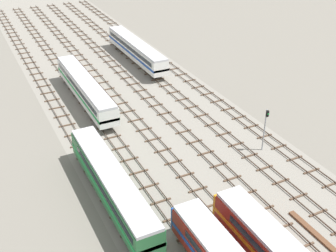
# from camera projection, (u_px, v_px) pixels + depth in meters

# --- Properties ---
(ground_plane) EXTENTS (480.00, 480.00, 0.00)m
(ground_plane) POSITION_uv_depth(u_px,v_px,m) (126.00, 93.00, 70.33)
(ground_plane) COLOR slate
(ballast_bed) EXTENTS (27.12, 176.00, 0.01)m
(ballast_bed) POSITION_uv_depth(u_px,v_px,m) (126.00, 93.00, 70.33)
(ballast_bed) COLOR gray
(ballast_bed) RESTS_ON ground
(track_far_left) EXTENTS (2.40, 126.00, 0.29)m
(track_far_left) POSITION_uv_depth(u_px,v_px,m) (54.00, 104.00, 66.55)
(track_far_left) COLOR #47382D
(track_far_left) RESTS_ON ground
(track_left) EXTENTS (2.40, 126.00, 0.29)m
(track_left) POSITION_uv_depth(u_px,v_px,m) (83.00, 98.00, 68.34)
(track_left) COLOR #47382D
(track_left) RESTS_ON ground
(track_centre_left) EXTENTS (2.40, 126.00, 0.29)m
(track_centre_left) POSITION_uv_depth(u_px,v_px,m) (111.00, 92.00, 70.14)
(track_centre_left) COLOR #47382D
(track_centre_left) RESTS_ON ground
(track_centre) EXTENTS (2.40, 126.00, 0.29)m
(track_centre) POSITION_uv_depth(u_px,v_px,m) (137.00, 87.00, 71.94)
(track_centre) COLOR #47382D
(track_centre) RESTS_ON ground
(track_centre_right) EXTENTS (2.40, 126.00, 0.29)m
(track_centre_right) POSITION_uv_depth(u_px,v_px,m) (162.00, 82.00, 73.73)
(track_centre_right) COLOR #47382D
(track_centre_right) RESTS_ON ground
(track_right) EXTENTS (2.40, 126.00, 0.29)m
(track_right) POSITION_uv_depth(u_px,v_px,m) (185.00, 77.00, 75.53)
(track_right) COLOR #47382D
(track_right) RESTS_ON ground
(diesel_railcar_far_left_mid) EXTENTS (2.96, 20.50, 3.80)m
(diesel_railcar_far_left_mid) POSITION_uv_depth(u_px,v_px,m) (112.00, 183.00, 44.90)
(diesel_railcar_far_left_mid) COLOR #286638
(diesel_railcar_far_left_mid) RESTS_ON ground
(passenger_coach_left_midfar) EXTENTS (2.96, 22.00, 3.80)m
(passenger_coach_left_midfar) POSITION_uv_depth(u_px,v_px,m) (85.00, 88.00, 65.74)
(passenger_coach_left_midfar) COLOR white
(passenger_coach_left_midfar) RESTS_ON ground
(passenger_coach_centre_right_far) EXTENTS (2.96, 22.00, 3.80)m
(passenger_coach_centre_right_far) POSITION_uv_depth(u_px,v_px,m) (136.00, 49.00, 81.05)
(passenger_coach_centre_right_far) COLOR white
(passenger_coach_centre_right_far) RESTS_ON ground
(signal_post_nearest) EXTENTS (0.28, 0.47, 5.85)m
(signal_post_nearest) POSITION_uv_depth(u_px,v_px,m) (265.00, 125.00, 53.42)
(signal_post_nearest) COLOR gray
(signal_post_nearest) RESTS_ON ground
(spare_rail_bundle) EXTENTS (0.60, 10.00, 0.24)m
(spare_rail_bundle) POSITION_uv_depth(u_px,v_px,m) (326.00, 243.00, 40.75)
(spare_rail_bundle) COLOR brown
(spare_rail_bundle) RESTS_ON ground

